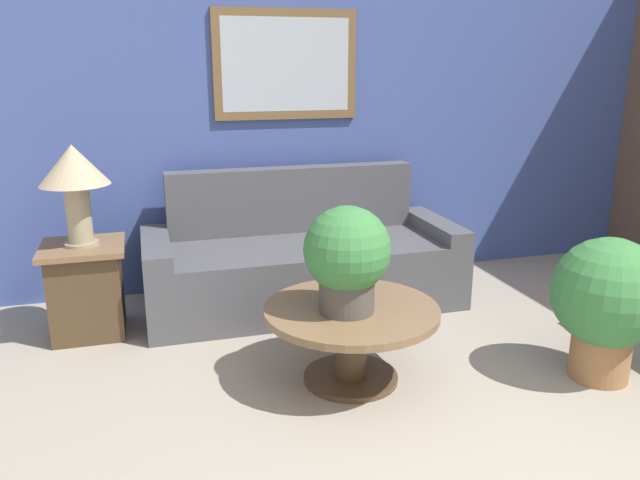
{
  "coord_description": "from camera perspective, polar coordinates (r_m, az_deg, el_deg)",
  "views": [
    {
      "loc": [
        -1.42,
        -1.16,
        1.66
      ],
      "look_at": [
        -0.4,
        2.39,
        0.61
      ],
      "focal_mm": 35.0,
      "sensor_mm": 36.0,
      "label": 1
    }
  ],
  "objects": [
    {
      "name": "potted_plant_floor",
      "position": [
        3.64,
        24.78,
        -4.99
      ],
      "size": [
        0.59,
        0.59,
        0.79
      ],
      "color": "#9E6B42",
      "rests_on": "ground_plane"
    },
    {
      "name": "couch_main",
      "position": [
        4.41,
        -1.61,
        -2.06
      ],
      "size": [
        2.17,
        0.85,
        0.93
      ],
      "color": "#4C4C51",
      "rests_on": "ground_plane"
    },
    {
      "name": "coffee_table",
      "position": [
        3.34,
        2.88,
        -7.98
      ],
      "size": [
        0.93,
        0.93,
        0.42
      ],
      "color": "#4C3823",
      "rests_on": "ground_plane"
    },
    {
      "name": "potted_plant_on_table",
      "position": [
        3.15,
        2.49,
        -1.46
      ],
      "size": [
        0.45,
        0.45,
        0.55
      ],
      "color": "#4C4742",
      "rests_on": "coffee_table"
    },
    {
      "name": "table_lamp",
      "position": [
        4.0,
        -21.55,
        5.64
      ],
      "size": [
        0.41,
        0.41,
        0.61
      ],
      "color": "tan",
      "rests_on": "side_table"
    },
    {
      "name": "side_table",
      "position": [
        4.18,
        -20.55,
        -4.18
      ],
      "size": [
        0.5,
        0.5,
        0.58
      ],
      "color": "#4C3823",
      "rests_on": "ground_plane"
    },
    {
      "name": "wall_back",
      "position": [
        4.81,
        1.03,
        11.73
      ],
      "size": [
        7.28,
        0.09,
        2.6
      ],
      "color": "#42569E",
      "rests_on": "ground_plane"
    }
  ]
}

